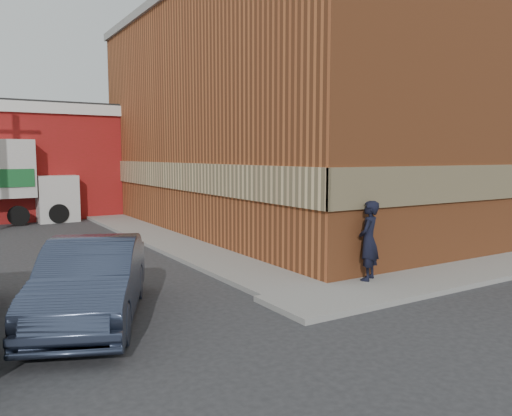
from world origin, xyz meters
TOP-DOWN VIEW (x-y plane):
  - ground at (0.00, 0.00)m, footprint 90.00×90.00m
  - brick_building at (8.50, 9.00)m, footprint 14.25×18.25m
  - sidewalk_west at (0.60, 9.00)m, footprint 1.80×18.00m
  - man at (2.54, -0.25)m, footprint 0.83×0.75m
  - sedan at (-3.71, 0.50)m, footprint 3.27×4.89m

SIDE VIEW (x-z plane):
  - ground at x=0.00m, z-range 0.00..0.00m
  - sidewalk_west at x=0.60m, z-range 0.00..0.12m
  - sedan at x=-3.71m, z-range 0.00..1.52m
  - man at x=2.54m, z-range 0.12..2.02m
  - brick_building at x=8.50m, z-range 0.00..9.36m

